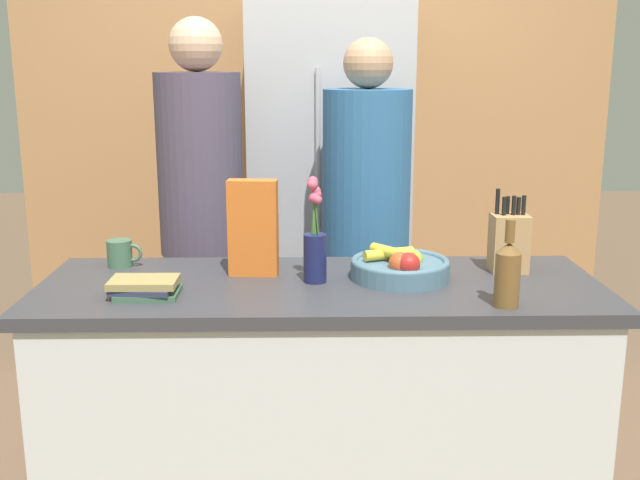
{
  "coord_description": "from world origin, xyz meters",
  "views": [
    {
      "loc": [
        -0.04,
        -2.26,
        1.58
      ],
      "look_at": [
        0.0,
        0.08,
        1.02
      ],
      "focal_mm": 42.0,
      "sensor_mm": 36.0,
      "label": 1
    }
  ],
  "objects_px": {
    "person_in_blue": "(366,225)",
    "knife_block": "(509,242)",
    "fruit_bowl": "(400,266)",
    "person_at_sink": "(202,216)",
    "bottle_oil": "(247,239)",
    "bottle_vinegar": "(508,273)",
    "book_stack": "(145,288)",
    "coffee_mug": "(121,253)",
    "cereal_box": "(253,228)",
    "flower_vase": "(315,246)",
    "refrigerator": "(328,200)"
  },
  "relations": [
    {
      "from": "person_in_blue",
      "to": "knife_block",
      "type": "bearing_deg",
      "value": -67.93
    },
    {
      "from": "fruit_bowl",
      "to": "person_at_sink",
      "type": "distance_m",
      "value": 0.93
    },
    {
      "from": "person_at_sink",
      "to": "bottle_oil",
      "type": "bearing_deg",
      "value": -34.38
    },
    {
      "from": "bottle_vinegar",
      "to": "person_in_blue",
      "type": "relative_size",
      "value": 0.15
    },
    {
      "from": "book_stack",
      "to": "bottle_vinegar",
      "type": "height_order",
      "value": "bottle_vinegar"
    },
    {
      "from": "knife_block",
      "to": "coffee_mug",
      "type": "bearing_deg",
      "value": 176.21
    },
    {
      "from": "cereal_box",
      "to": "person_in_blue",
      "type": "distance_m",
      "value": 0.73
    },
    {
      "from": "flower_vase",
      "to": "cereal_box",
      "type": "distance_m",
      "value": 0.22
    },
    {
      "from": "refrigerator",
      "to": "knife_block",
      "type": "distance_m",
      "value": 1.25
    },
    {
      "from": "fruit_bowl",
      "to": "book_stack",
      "type": "xyz_separation_m",
      "value": [
        -0.78,
        -0.17,
        -0.01
      ]
    },
    {
      "from": "coffee_mug",
      "to": "bottle_oil",
      "type": "relative_size",
      "value": 0.59
    },
    {
      "from": "fruit_bowl",
      "to": "book_stack",
      "type": "bearing_deg",
      "value": -167.64
    },
    {
      "from": "knife_block",
      "to": "person_at_sink",
      "type": "xyz_separation_m",
      "value": [
        -1.08,
        0.52,
        -0.01
      ]
    },
    {
      "from": "knife_block",
      "to": "person_in_blue",
      "type": "relative_size",
      "value": 0.16
    },
    {
      "from": "refrigerator",
      "to": "book_stack",
      "type": "xyz_separation_m",
      "value": [
        -0.58,
        -1.37,
        -0.01
      ]
    },
    {
      "from": "knife_block",
      "to": "bottle_vinegar",
      "type": "distance_m",
      "value": 0.38
    },
    {
      "from": "bottle_vinegar",
      "to": "bottle_oil",
      "type": "bearing_deg",
      "value": 147.07
    },
    {
      "from": "refrigerator",
      "to": "coffee_mug",
      "type": "xyz_separation_m",
      "value": [
        -0.74,
        -1.03,
        0.0
      ]
    },
    {
      "from": "bottle_vinegar",
      "to": "person_in_blue",
      "type": "distance_m",
      "value": 0.99
    },
    {
      "from": "cereal_box",
      "to": "coffee_mug",
      "type": "bearing_deg",
      "value": 166.05
    },
    {
      "from": "fruit_bowl",
      "to": "refrigerator",
      "type": "bearing_deg",
      "value": 99.27
    },
    {
      "from": "knife_block",
      "to": "flower_vase",
      "type": "distance_m",
      "value": 0.65
    },
    {
      "from": "fruit_bowl",
      "to": "person_at_sink",
      "type": "bearing_deg",
      "value": 139.75
    },
    {
      "from": "fruit_bowl",
      "to": "bottle_oil",
      "type": "bearing_deg",
      "value": 156.77
    },
    {
      "from": "refrigerator",
      "to": "knife_block",
      "type": "height_order",
      "value": "refrigerator"
    },
    {
      "from": "refrigerator",
      "to": "bottle_oil",
      "type": "height_order",
      "value": "refrigerator"
    },
    {
      "from": "fruit_bowl",
      "to": "coffee_mug",
      "type": "distance_m",
      "value": 0.95
    },
    {
      "from": "flower_vase",
      "to": "coffee_mug",
      "type": "relative_size",
      "value": 2.78
    },
    {
      "from": "person_in_blue",
      "to": "book_stack",
      "type": "bearing_deg",
      "value": -146.55
    },
    {
      "from": "person_in_blue",
      "to": "bottle_oil",
      "type": "bearing_deg",
      "value": -151.24
    },
    {
      "from": "flower_vase",
      "to": "person_in_blue",
      "type": "bearing_deg",
      "value": 72.38
    },
    {
      "from": "flower_vase",
      "to": "coffee_mug",
      "type": "bearing_deg",
      "value": 163.25
    },
    {
      "from": "fruit_bowl",
      "to": "bottle_vinegar",
      "type": "height_order",
      "value": "bottle_vinegar"
    },
    {
      "from": "coffee_mug",
      "to": "person_in_blue",
      "type": "height_order",
      "value": "person_in_blue"
    },
    {
      "from": "refrigerator",
      "to": "knife_block",
      "type": "bearing_deg",
      "value": -63.13
    },
    {
      "from": "bottle_vinegar",
      "to": "person_at_sink",
      "type": "bearing_deg",
      "value": 137.86
    },
    {
      "from": "coffee_mug",
      "to": "refrigerator",
      "type": "bearing_deg",
      "value": 54.4
    },
    {
      "from": "book_stack",
      "to": "person_in_blue",
      "type": "bearing_deg",
      "value": 48.65
    },
    {
      "from": "refrigerator",
      "to": "person_in_blue",
      "type": "height_order",
      "value": "refrigerator"
    },
    {
      "from": "refrigerator",
      "to": "fruit_bowl",
      "type": "bearing_deg",
      "value": -80.73
    },
    {
      "from": "fruit_bowl",
      "to": "flower_vase",
      "type": "xyz_separation_m",
      "value": [
        -0.27,
        -0.03,
        0.08
      ]
    },
    {
      "from": "person_in_blue",
      "to": "fruit_bowl",
      "type": "bearing_deg",
      "value": -99.99
    },
    {
      "from": "fruit_bowl",
      "to": "cereal_box",
      "type": "height_order",
      "value": "cereal_box"
    },
    {
      "from": "bottle_vinegar",
      "to": "person_at_sink",
      "type": "relative_size",
      "value": 0.14
    },
    {
      "from": "book_stack",
      "to": "person_at_sink",
      "type": "height_order",
      "value": "person_at_sink"
    },
    {
      "from": "book_stack",
      "to": "bottle_oil",
      "type": "xyz_separation_m",
      "value": [
        0.27,
        0.39,
        0.05
      ]
    },
    {
      "from": "fruit_bowl",
      "to": "bottle_vinegar",
      "type": "bearing_deg",
      "value": -46.68
    },
    {
      "from": "coffee_mug",
      "to": "bottle_oil",
      "type": "distance_m",
      "value": 0.43
    },
    {
      "from": "bottle_vinegar",
      "to": "knife_block",
      "type": "bearing_deg",
      "value": 74.56
    },
    {
      "from": "book_stack",
      "to": "bottle_vinegar",
      "type": "relative_size",
      "value": 0.8
    }
  ]
}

